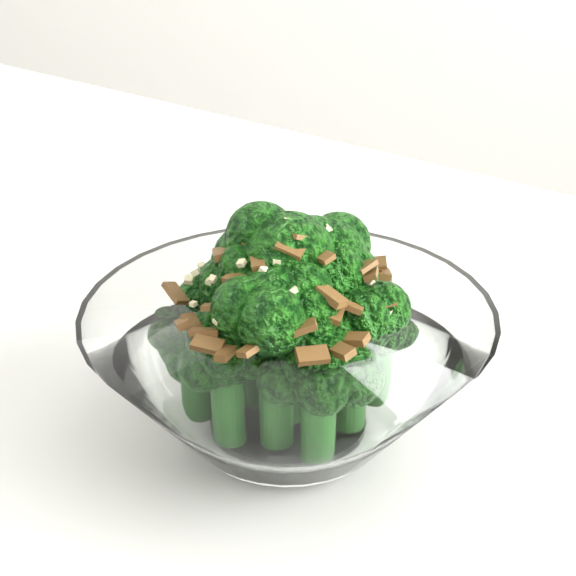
# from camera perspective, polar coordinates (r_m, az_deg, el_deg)

# --- Properties ---
(table) EXTENTS (1.42, 1.20, 0.75)m
(table) POSITION_cam_1_polar(r_m,az_deg,el_deg) (0.64, -17.68, -5.63)
(table) COLOR white
(table) RESTS_ON ground
(broccoli_dish) EXTENTS (0.19, 0.19, 0.12)m
(broccoli_dish) POSITION_cam_1_polar(r_m,az_deg,el_deg) (0.42, -0.03, -4.31)
(broccoli_dish) COLOR white
(broccoli_dish) RESTS_ON table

